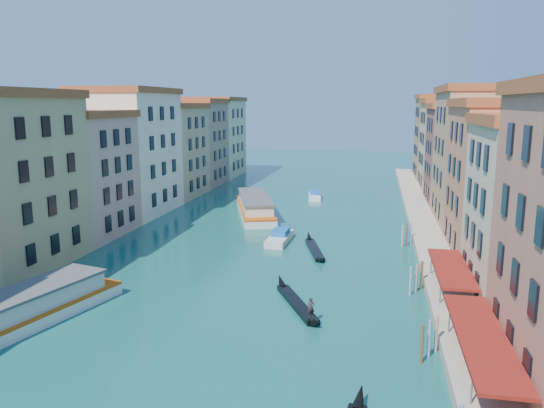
{
  "coord_description": "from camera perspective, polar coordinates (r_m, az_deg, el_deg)",
  "views": [
    {
      "loc": [
        14.83,
        -11.78,
        18.39
      ],
      "look_at": [
        3.63,
        44.83,
        7.43
      ],
      "focal_mm": 35.0,
      "sensor_mm": 36.0,
      "label": 1
    }
  ],
  "objects": [
    {
      "name": "right_bank_palazzos",
      "position": [
        78.74,
        22.27,
        3.65
      ],
      "size": [
        12.8,
        128.4,
        21.0
      ],
      "color": "#983F36",
      "rests_on": "ground"
    },
    {
      "name": "motorboat_mid",
      "position": [
        71.74,
        0.86,
        -3.58
      ],
      "size": [
        2.77,
        7.93,
        1.62
      ],
      "rotation": [
        0.0,
        0.0,
        -0.04
      ],
      "color": "silver",
      "rests_on": "ground"
    },
    {
      "name": "gondola_far",
      "position": [
        67.6,
        4.56,
        -4.75
      ],
      "size": [
        4.12,
        12.14,
        1.75
      ],
      "rotation": [
        0.0,
        0.0,
        0.26
      ],
      "color": "black",
      "rests_on": "ground"
    },
    {
      "name": "left_bank_palazzos",
      "position": [
        87.11,
        -16.88,
        4.57
      ],
      "size": [
        12.8,
        128.4,
        21.0
      ],
      "color": "beige",
      "rests_on": "ground"
    },
    {
      "name": "gondola_fore",
      "position": [
        49.73,
        2.67,
        -10.45
      ],
      "size": [
        6.29,
        11.34,
        2.44
      ],
      "rotation": [
        0.0,
        0.0,
        0.46
      ],
      "color": "black",
      "rests_on": "ground"
    },
    {
      "name": "quay",
      "position": [
        79.16,
        16.1,
        -2.74
      ],
      "size": [
        4.0,
        140.0,
        1.0
      ],
      "primitive_type": "cube",
      "color": "#A49A84",
      "rests_on": "ground"
    },
    {
      "name": "vaporetto_near",
      "position": [
        49.59,
        -25.74,
        -10.45
      ],
      "size": [
        9.53,
        20.68,
        3.0
      ],
      "rotation": [
        0.0,
        0.0,
        -0.25
      ],
      "color": "white",
      "rests_on": "ground"
    },
    {
      "name": "motorboat_far",
      "position": [
        104.42,
        4.62,
        0.9
      ],
      "size": [
        3.09,
        7.42,
        1.49
      ],
      "rotation": [
        0.0,
        0.0,
        0.12
      ],
      "color": "white",
      "rests_on": "ground"
    },
    {
      "name": "restaurant_awnings",
      "position": [
        38.74,
        21.76,
        -13.48
      ],
      "size": [
        3.2,
        44.55,
        3.12
      ],
      "color": "maroon",
      "rests_on": "ground"
    },
    {
      "name": "mooring_poles_right",
      "position": [
        44.24,
        16.21,
        -12.42
      ],
      "size": [
        1.44,
        54.24,
        3.2
      ],
      "color": "brown",
      "rests_on": "ground"
    },
    {
      "name": "vaporetto_far",
      "position": [
        89.12,
        -1.84,
        -0.21
      ],
      "size": [
        11.36,
        22.1,
        3.22
      ],
      "rotation": [
        0.0,
        0.0,
        0.31
      ],
      "color": "silver",
      "rests_on": "ground"
    }
  ]
}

